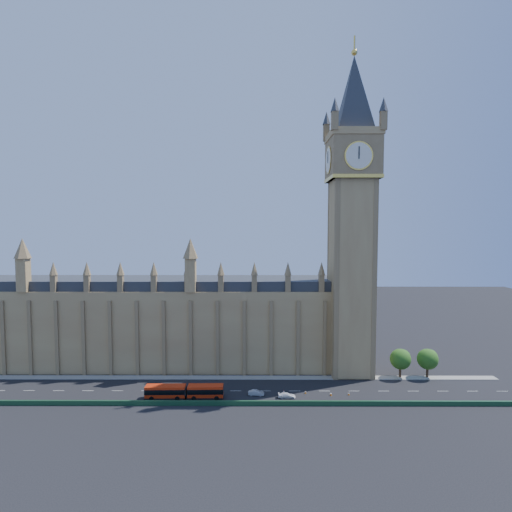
{
  "coord_description": "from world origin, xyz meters",
  "views": [
    {
      "loc": [
        9.89,
        -105.14,
        43.37
      ],
      "look_at": [
        9.5,
        10.0,
        35.91
      ],
      "focal_mm": 28.0,
      "sensor_mm": 36.0,
      "label": 1
    }
  ],
  "objects_px": {
    "car_grey": "(212,391)",
    "car_white": "(287,395)",
    "red_bus": "(184,391)",
    "car_silver": "(256,393)"
  },
  "relations": [
    {
      "from": "car_silver",
      "to": "car_white",
      "type": "bearing_deg",
      "value": -96.33
    },
    {
      "from": "red_bus",
      "to": "car_white",
      "type": "bearing_deg",
      "value": -0.55
    },
    {
      "from": "car_grey",
      "to": "car_silver",
      "type": "distance_m",
      "value": 11.63
    },
    {
      "from": "red_bus",
      "to": "car_silver",
      "type": "height_order",
      "value": "red_bus"
    },
    {
      "from": "red_bus",
      "to": "car_white",
      "type": "xyz_separation_m",
      "value": [
        26.47,
        0.29,
        -1.15
      ]
    },
    {
      "from": "red_bus",
      "to": "car_silver",
      "type": "xyz_separation_m",
      "value": [
        18.53,
        1.91,
        -1.11
      ]
    },
    {
      "from": "car_grey",
      "to": "car_white",
      "type": "distance_m",
      "value": 19.69
    },
    {
      "from": "car_white",
      "to": "car_grey",
      "type": "bearing_deg",
      "value": 81.36
    },
    {
      "from": "car_grey",
      "to": "car_white",
      "type": "relative_size",
      "value": 1.06
    },
    {
      "from": "car_silver",
      "to": "car_white",
      "type": "xyz_separation_m",
      "value": [
        7.94,
        -1.62,
        -0.03
      ]
    }
  ]
}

